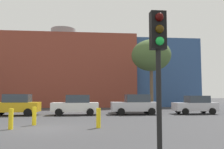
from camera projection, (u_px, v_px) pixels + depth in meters
The scene contains 11 objects.
ground_plane at pixel (44, 129), 12.86m from camera, with size 200.00×200.00×0.00m, color #38383A.
building_backdrop at pixel (63, 73), 39.22m from camera, with size 41.77×12.37×12.55m.
parked_car_1 at pixel (15, 105), 20.94m from camera, with size 4.26×2.09×1.84m.
parked_car_2 at pixel (76, 105), 21.46m from camera, with size 4.11×2.02×1.78m.
parked_car_3 at pixel (135, 104), 22.00m from camera, with size 4.21×2.07×1.83m.
parked_car_4 at pixel (195, 105), 22.57m from camera, with size 3.93×1.93×1.70m.
traffic_light_near_right at pixel (158, 53), 5.60m from camera, with size 0.36×0.36×3.77m.
bare_tree_0 at pixel (151, 56), 28.01m from camera, with size 4.57×4.57×8.17m.
bollard_yellow_0 at pixel (11, 119), 12.61m from camera, with size 0.24×0.24×1.08m, color yellow.
bollard_yellow_1 at pixel (34, 116), 14.31m from camera, with size 0.24×0.24×1.08m, color yellow.
bollard_yellow_2 at pixel (98, 118), 13.15m from camera, with size 0.24×0.24×1.07m, color yellow.
Camera 1 is at (2.31, -13.36, 1.82)m, focal length 38.71 mm.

